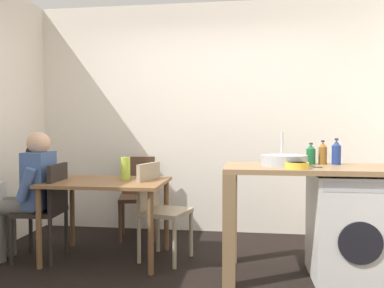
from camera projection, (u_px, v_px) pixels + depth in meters
wall_back at (212, 118)px, 4.61m from camera, size 4.60×0.10×2.70m
dining_table at (107, 191)px, 3.62m from camera, size 1.10×0.76×0.74m
chair_person_seat at (47, 206)px, 3.60m from camera, size 0.43×0.43×0.90m
chair_opposite at (159, 205)px, 3.63m from camera, size 0.49×0.49×0.90m
chair_spare_by_wall at (138, 192)px, 4.38m from camera, size 0.48×0.48×0.90m
seated_person at (30, 188)px, 3.61m from camera, size 0.51×0.52×1.20m
kitchen_counter at (290, 185)px, 3.19m from camera, size 1.50×0.68×0.92m
washing_machine at (349, 227)px, 3.14m from camera, size 0.60×0.61×0.86m
sink_basin at (284, 160)px, 3.19m from camera, size 0.38×0.38×0.09m
tap at (282, 148)px, 3.36m from camera, size 0.02×0.02×0.28m
bottle_tall_green at (311, 155)px, 3.33m from camera, size 0.08×0.08×0.19m
bottle_squat_brown at (323, 153)px, 3.33m from camera, size 0.07×0.07×0.21m
bottle_clear_small at (336, 153)px, 3.30m from camera, size 0.08×0.08×0.22m
mixing_bowl at (297, 165)px, 2.98m from camera, size 0.18×0.18×0.05m
vase at (125, 168)px, 3.69m from camera, size 0.09×0.09×0.21m
scissors at (313, 167)px, 3.06m from camera, size 0.15×0.06×0.01m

